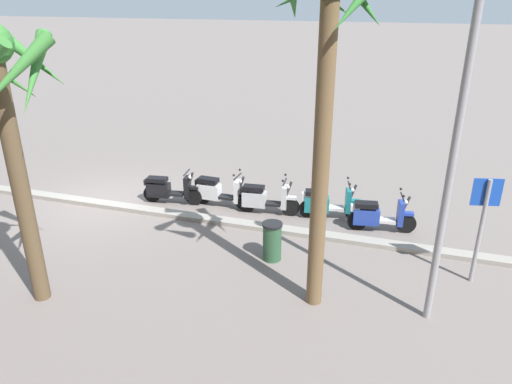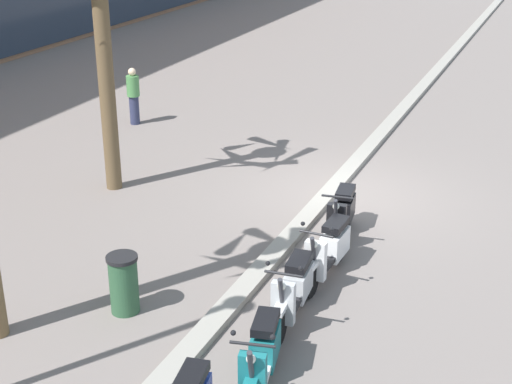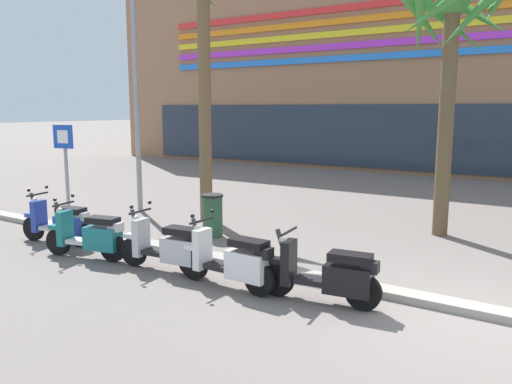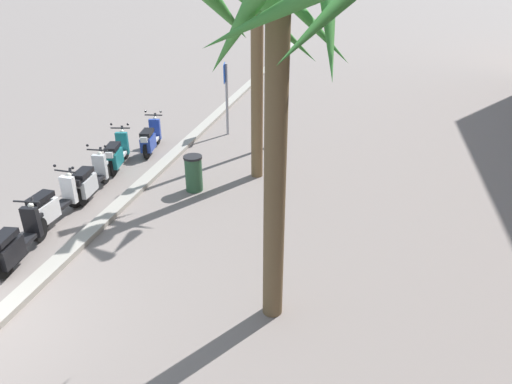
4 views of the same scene
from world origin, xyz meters
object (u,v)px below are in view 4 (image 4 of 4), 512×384
object	(u,v)px
scooter_teal_mid_rear	(117,154)
scooter_black_lead_nearest	(16,243)
litter_bin	(194,173)
scooter_blue_mid_centre	(150,139)
palm_tree_near_sign	(278,65)
street_lamp	(270,13)
scooter_white_last_in_row	(52,205)
scooter_silver_far_back	(90,180)
crossing_sign	(226,91)

from	to	relation	value
scooter_teal_mid_rear	scooter_black_lead_nearest	distance (m)	4.74
scooter_teal_mid_rear	litter_bin	size ratio (longest dim) A/B	1.86
scooter_blue_mid_centre	litter_bin	size ratio (longest dim) A/B	1.87
palm_tree_near_sign	street_lamp	distance (m)	7.88
scooter_teal_mid_rear	scooter_white_last_in_row	bearing A→B (deg)	2.51
scooter_silver_far_back	palm_tree_near_sign	size ratio (longest dim) A/B	0.33
scooter_silver_far_back	crossing_sign	size ratio (longest dim) A/B	0.75
scooter_black_lead_nearest	scooter_silver_far_back	bearing A→B (deg)	-176.68
litter_bin	scooter_black_lead_nearest	bearing A→B (deg)	-29.92
litter_bin	scooter_silver_far_back	bearing A→B (deg)	-68.94
scooter_silver_far_back	scooter_white_last_in_row	xyz separation A→B (m)	(1.44, -0.08, 0.01)
scooter_silver_far_back	palm_tree_near_sign	xyz separation A→B (m)	(3.25, 5.36, 3.70)
street_lamp	scooter_blue_mid_centre	bearing A→B (deg)	-69.95
crossing_sign	street_lamp	xyz separation A→B (m)	(0.94, 1.65, 2.56)
scooter_teal_mid_rear	street_lamp	world-z (taller)	street_lamp
scooter_blue_mid_centre	street_lamp	bearing A→B (deg)	110.05
street_lamp	scooter_silver_far_back	bearing A→B (deg)	-39.15
scooter_blue_mid_centre	street_lamp	world-z (taller)	street_lamp
scooter_blue_mid_centre	scooter_silver_far_back	size ratio (longest dim) A/B	0.99
crossing_sign	street_lamp	world-z (taller)	street_lamp
scooter_teal_mid_rear	litter_bin	xyz separation A→B (m)	(0.83, 2.63, 0.03)
scooter_teal_mid_rear	scooter_silver_far_back	size ratio (longest dim) A/B	0.99
litter_bin	scooter_blue_mid_centre	bearing A→B (deg)	-134.87
scooter_silver_far_back	palm_tree_near_sign	distance (m)	7.28
scooter_blue_mid_centre	litter_bin	xyz separation A→B (m)	(2.24, 2.25, 0.04)
scooter_black_lead_nearest	street_lamp	distance (m)	8.92
scooter_blue_mid_centre	scooter_black_lead_nearest	bearing A→B (deg)	0.17
scooter_teal_mid_rear	palm_tree_near_sign	xyz separation A→B (m)	(5.01, 5.58, 3.70)
crossing_sign	scooter_silver_far_back	bearing A→B (deg)	-20.08
scooter_white_last_in_row	palm_tree_near_sign	distance (m)	6.82
scooter_teal_mid_rear	litter_bin	distance (m)	2.76
scooter_teal_mid_rear	scooter_silver_far_back	world-z (taller)	same
scooter_teal_mid_rear	street_lamp	distance (m)	5.91
scooter_silver_far_back	scooter_black_lead_nearest	bearing A→B (deg)	3.32
scooter_teal_mid_rear	scooter_silver_far_back	distance (m)	1.78
scooter_black_lead_nearest	palm_tree_near_sign	size ratio (longest dim) A/B	0.33
scooter_blue_mid_centre	palm_tree_near_sign	bearing A→B (deg)	39.08
scooter_silver_far_back	street_lamp	size ratio (longest dim) A/B	0.27
scooter_white_last_in_row	palm_tree_near_sign	xyz separation A→B (m)	(1.81, 5.44, 3.69)
crossing_sign	palm_tree_near_sign	world-z (taller)	palm_tree_near_sign
scooter_blue_mid_centre	litter_bin	bearing A→B (deg)	45.13
scooter_blue_mid_centre	street_lamp	distance (m)	5.16
scooter_white_last_in_row	crossing_sign	distance (m)	7.18
scooter_silver_far_back	scooter_blue_mid_centre	bearing A→B (deg)	177.23
scooter_silver_far_back	litter_bin	size ratio (longest dim) A/B	1.88
scooter_silver_far_back	palm_tree_near_sign	bearing A→B (deg)	58.83
scooter_teal_mid_rear	palm_tree_near_sign	bearing A→B (deg)	48.12
scooter_black_lead_nearest	street_lamp	xyz separation A→B (m)	(-7.39, 3.44, 3.63)
scooter_teal_mid_rear	scooter_white_last_in_row	xyz separation A→B (m)	(3.20, 0.14, 0.01)
scooter_silver_far_back	litter_bin	distance (m)	2.58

